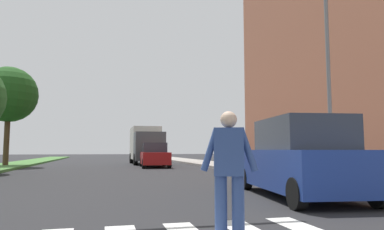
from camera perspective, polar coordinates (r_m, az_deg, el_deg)
ground_plane at (r=26.61m, az=-12.53°, el=-8.04°), size 140.00×140.00×0.00m
tree_distant at (r=27.55m, az=-27.42°, el=2.92°), size 3.83×3.83×6.77m
sidewalk_right at (r=25.95m, az=4.65°, el=-8.05°), size 3.00×64.00×0.15m
street_lamp_right at (r=13.76m, az=20.71°, el=9.10°), size 1.02×0.24×7.50m
pedestrian_performer at (r=4.66m, az=6.00°, el=-8.70°), size 0.73×0.36×1.69m
suv_crossing at (r=9.39m, az=17.01°, el=-6.93°), size 2.48×4.80×1.97m
sedan_midblock at (r=24.34m, az=-6.05°, el=-6.56°), size 2.04×4.12×1.66m
truck_box_delivery at (r=30.01m, az=-7.41°, el=-4.71°), size 2.40×6.20×3.10m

